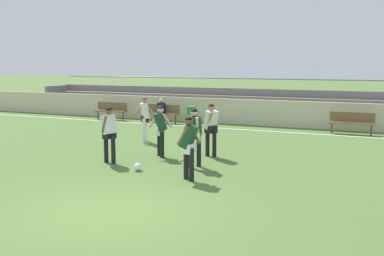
# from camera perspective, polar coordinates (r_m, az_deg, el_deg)

# --- Properties ---
(ground_plane) EXTENTS (160.00, 160.00, 0.00)m
(ground_plane) POSITION_cam_1_polar(r_m,az_deg,el_deg) (9.79, -10.02, -9.74)
(ground_plane) COLOR #4C6B30
(field_line_sideline) EXTENTS (44.00, 0.12, 0.01)m
(field_line_sideline) POSITION_cam_1_polar(r_m,az_deg,el_deg) (20.82, 9.76, -0.41)
(field_line_sideline) COLOR white
(field_line_sideline) RESTS_ON ground
(sideline_wall) EXTENTS (48.00, 0.16, 1.21)m
(sideline_wall) POSITION_cam_1_polar(r_m,az_deg,el_deg) (22.38, 10.96, 1.68)
(sideline_wall) COLOR beige
(sideline_wall) RESTS_ON ground
(bleacher_stand) EXTENTS (22.37, 2.41, 2.11)m
(bleacher_stand) POSITION_cam_1_polar(r_m,az_deg,el_deg) (25.23, 3.89, 3.09)
(bleacher_stand) COLOR #897051
(bleacher_stand) RESTS_ON ground
(bench_far_left) EXTENTS (1.80, 0.40, 0.90)m
(bench_far_left) POSITION_cam_1_polar(r_m,az_deg,el_deg) (25.13, -9.62, 2.23)
(bench_far_left) COLOR brown
(bench_far_left) RESTS_ON ground
(bench_far_right) EXTENTS (1.80, 0.40, 0.90)m
(bench_far_right) POSITION_cam_1_polar(r_m,az_deg,el_deg) (23.56, -3.59, 1.96)
(bench_far_right) COLOR brown
(bench_far_right) RESTS_ON ground
(bench_near_bin) EXTENTS (1.80, 0.40, 0.90)m
(bench_near_bin) POSITION_cam_1_polar(r_m,az_deg,el_deg) (20.82, 18.51, 0.81)
(bench_near_bin) COLOR brown
(bench_near_bin) RESTS_ON ground
(trash_bin) EXTENTS (0.46, 0.46, 0.89)m
(trash_bin) POSITION_cam_1_polar(r_m,az_deg,el_deg) (22.61, -0.07, 1.48)
(trash_bin) COLOR #2D7F3D
(trash_bin) RESTS_ON ground
(spectator_seated) EXTENTS (0.36, 0.42, 1.21)m
(spectator_seated) POSITION_cam_1_polar(r_m,az_deg,el_deg) (23.44, -3.72, 2.31)
(spectator_seated) COLOR #2D2D38
(spectator_seated) RESTS_ON ground
(player_dark_deep_cover) EXTENTS (0.46, 0.51, 1.66)m
(player_dark_deep_cover) POSITION_cam_1_polar(r_m,az_deg,el_deg) (13.42, 0.26, -0.52)
(player_dark_deep_cover) COLOR black
(player_dark_deep_cover) RESTS_ON ground
(player_white_wide_left) EXTENTS (0.46, 0.56, 1.65)m
(player_white_wide_left) POSITION_cam_1_polar(r_m,az_deg,el_deg) (14.15, -9.84, -0.23)
(player_white_wide_left) COLOR black
(player_white_wide_left) RESTS_ON ground
(player_white_overlapping) EXTENTS (0.47, 0.61, 1.67)m
(player_white_overlapping) POSITION_cam_1_polar(r_m,az_deg,el_deg) (14.94, 2.28, 0.34)
(player_white_overlapping) COLOR black
(player_white_overlapping) RESTS_ON ground
(player_white_trailing_run) EXTENTS (0.74, 0.47, 1.68)m
(player_white_trailing_run) POSITION_cam_1_polar(r_m,az_deg,el_deg) (17.77, -5.67, 1.52)
(player_white_trailing_run) COLOR white
(player_white_trailing_run) RESTS_ON ground
(player_dark_on_ball) EXTENTS (0.49, 0.44, 1.61)m
(player_dark_on_ball) POSITION_cam_1_polar(r_m,az_deg,el_deg) (11.92, -0.39, -1.75)
(player_dark_on_ball) COLOR black
(player_dark_on_ball) RESTS_ON ground
(player_dark_dropping_back) EXTENTS (0.69, 0.49, 1.61)m
(player_dark_dropping_back) POSITION_cam_1_polar(r_m,az_deg,el_deg) (14.94, -3.78, 0.15)
(player_dark_dropping_back) COLOR black
(player_dark_dropping_back) RESTS_ON ground
(soccer_ball) EXTENTS (0.22, 0.22, 0.22)m
(soccer_ball) POSITION_cam_1_polar(r_m,az_deg,el_deg) (13.17, -6.49, -4.63)
(soccer_ball) COLOR white
(soccer_ball) RESTS_ON ground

